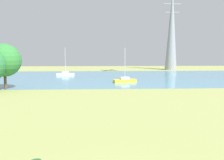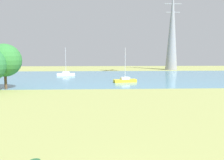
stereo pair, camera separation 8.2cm
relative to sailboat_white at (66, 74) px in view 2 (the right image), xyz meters
The scene contains 6 objects.
ground_plane 34.25m from the sailboat_white, 71.84° to the right, with size 160.00×160.00×0.00m, color #8C9351.
water_surface 11.60m from the sailboat_white, 23.04° to the right, with size 140.00×40.00×0.02m, color teal.
sailboat_white is the anchor object (origin of this frame).
sailboat_yellow 21.37m from the sailboat_white, 46.44° to the right, with size 5.02×2.61×7.21m.
tree_east_far 25.04m from the sailboat_white, 105.18° to the right, with size 5.55×5.55×7.68m.
electricity_pylon 44.05m from the sailboat_white, 30.47° to the left, with size 6.40×4.40×29.98m.
Camera 2 is at (-0.88, -8.15, 6.00)m, focal length 36.39 mm.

